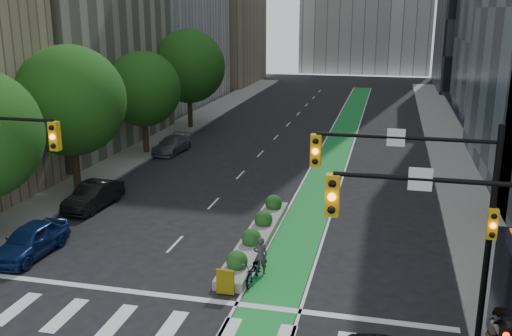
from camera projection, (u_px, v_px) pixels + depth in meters
The scene contains 16 objects.
ground at pixel (180, 314), 20.56m from camera, with size 160.00×160.00×0.00m, color black.
sidewalk_left at pixel (152, 144), 46.61m from camera, with size 3.60×90.00×0.15m, color gray.
sidewalk_right at pixel (455, 161), 41.37m from camera, with size 3.60×90.00×0.15m, color gray.
bike_lane_paint at pixel (340, 141), 48.03m from camera, with size 2.20×70.00×0.01m, color #188732.
tree_mid at pixel (70, 101), 32.77m from camera, with size 6.40×6.40×8.78m.
tree_midfar at pixel (143, 89), 42.32m from camera, with size 5.60×5.60×7.76m.
tree_far at pixel (189, 67), 51.50m from camera, with size 6.60×6.60×9.00m.
signal_right at pixel (441, 202), 17.79m from camera, with size 5.82×0.51×7.20m.
signal_far_right at pixel (468, 265), 13.52m from camera, with size 4.82×0.51×7.20m.
median_planter at pixel (257, 236), 26.80m from camera, with size 1.20×10.26×1.10m.
bicycle at pixel (254, 271), 22.91m from camera, with size 0.65×1.87×0.98m, color gray.
cyclist at pixel (260, 256), 23.54m from camera, with size 0.60×0.39×1.63m, color #3D3641.
parked_car_left_near at pixel (30, 240), 25.32m from camera, with size 1.72×4.27×1.46m, color navy.
parked_car_left_mid at pixel (93, 195), 31.52m from camera, with size 1.50×4.31×1.42m, color black.
parked_car_left_far at pixel (172, 145), 43.82m from camera, with size 1.77×4.36×1.26m, color #5A5C5F.
pedestrian_near at pixel (497, 333), 17.48m from camera, with size 0.85×0.66×1.75m, color gray.
Camera 1 is at (6.93, -17.27, 10.59)m, focal length 40.00 mm.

